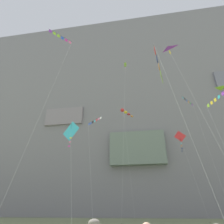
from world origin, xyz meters
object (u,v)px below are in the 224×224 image
at_px(kite_diamond_near_cliff, 180,137).
at_px(kite_banner_mid_left, 190,108).
at_px(kite_windsock_high_right, 125,112).
at_px(kite_banner_low_center, 94,128).
at_px(kite_delta_upper_mid, 222,94).
at_px(kite_delta_mid_center, 169,51).
at_px(kite_diamond_upper_left, 71,132).
at_px(kite_banner_high_center, 160,69).
at_px(kite_banner_high_left, 58,45).
at_px(kite_banner_front_field, 220,101).
at_px(kite_diamond_low_left, 125,75).
at_px(boulder_near_cliff_base, 94,223).

xyz_separation_m(kite_diamond_near_cliff, kite_banner_mid_left, (2.34, -2.95, 5.17)).
distance_m(kite_windsock_high_right, kite_banner_low_center, 19.52).
xyz_separation_m(kite_delta_upper_mid, kite_delta_mid_center, (-13.43, -19.16, -4.28)).
distance_m(kite_diamond_upper_left, kite_banner_mid_left, 26.36).
distance_m(kite_banner_high_center, kite_banner_high_left, 13.79).
bearing_deg(kite_diamond_near_cliff, kite_banner_front_field, -80.47).
bearing_deg(kite_diamond_low_left, kite_diamond_near_cliff, 39.57).
relative_size(kite_delta_upper_mid, kite_banner_high_center, 1.63).
relative_size(boulder_near_cliff_base, kite_banner_front_field, 0.09).
bearing_deg(kite_windsock_high_right, kite_diamond_near_cliff, -15.69).
bearing_deg(kite_windsock_high_right, kite_diamond_upper_left, -101.90).
relative_size(kite_delta_upper_mid, kite_windsock_high_right, 1.01).
bearing_deg(kite_delta_mid_center, kite_banner_low_center, 146.10).
distance_m(kite_banner_high_center, kite_diamond_upper_left, 12.25).
xyz_separation_m(kite_banner_high_center, kite_banner_mid_left, (7.87, 20.74, 6.03)).
distance_m(boulder_near_cliff_base, kite_banner_high_left, 21.94).
xyz_separation_m(kite_diamond_near_cliff, kite_diamond_low_left, (-10.17, -8.40, 10.77)).
bearing_deg(kite_banner_low_center, kite_banner_high_left, -106.17).
height_order(kite_diamond_upper_left, kite_diamond_near_cliff, kite_diamond_near_cliff).
height_order(kite_banner_mid_left, kite_delta_mid_center, kite_banner_mid_left).
bearing_deg(boulder_near_cliff_base, kite_windsock_high_right, 82.45).
distance_m(kite_banner_high_center, kite_diamond_low_left, 19.76).
xyz_separation_m(kite_banner_low_center, kite_delta_mid_center, (11.17, -7.50, 6.45)).
relative_size(kite_diamond_upper_left, kite_banner_front_field, 0.74).
xyz_separation_m(kite_banner_high_center, kite_delta_mid_center, (1.89, 3.26, 5.19)).
distance_m(kite_delta_upper_mid, kite_banner_low_center, 29.26).
distance_m(kite_windsock_high_right, kite_banner_high_center, 29.00).
bearing_deg(boulder_near_cliff_base, kite_delta_mid_center, -28.19).
bearing_deg(kite_delta_upper_mid, kite_banner_mid_left, -167.25).
bearing_deg(kite_banner_front_field, kite_delta_mid_center, -141.82).
xyz_separation_m(kite_banner_mid_left, kite_diamond_low_left, (-12.51, -5.46, 5.60)).
bearing_deg(boulder_near_cliff_base, kite_banner_high_center, -46.54).
bearing_deg(kite_banner_low_center, kite_delta_upper_mid, 25.37).
distance_m(kite_banner_mid_left, kite_delta_mid_center, 18.49).
bearing_deg(kite_delta_upper_mid, kite_diamond_near_cliff, 172.65).
distance_m(kite_banner_front_field, kite_diamond_near_cliff, 15.74).
height_order(kite_banner_front_field, kite_diamond_near_cliff, kite_diamond_near_cliff).
height_order(kite_banner_high_center, kite_banner_front_field, kite_banner_front_field).
distance_m(kite_banner_low_center, kite_banner_mid_left, 21.14).
height_order(kite_diamond_upper_left, kite_delta_mid_center, kite_delta_mid_center).
xyz_separation_m(kite_diamond_upper_left, kite_diamond_low_left, (5.85, 10.49, 15.77)).
xyz_separation_m(kite_diamond_upper_left, kite_diamond_near_cliff, (16.01, 18.90, 5.00)).
relative_size(kite_banner_high_center, kite_diamond_low_left, 0.51).
height_order(kite_diamond_upper_left, kite_banner_front_field, kite_banner_front_field).
height_order(kite_delta_upper_mid, kite_diamond_upper_left, kite_delta_upper_mid).
bearing_deg(kite_delta_mid_center, kite_delta_upper_mid, 54.99).
relative_size(kite_delta_upper_mid, kite_diamond_low_left, 0.83).
distance_m(kite_banner_low_center, kite_banner_high_center, 14.27).
bearing_deg(kite_banner_high_left, kite_banner_mid_left, 44.34).
xyz_separation_m(boulder_near_cliff_base, kite_delta_mid_center, (10.13, -5.43, 18.85)).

